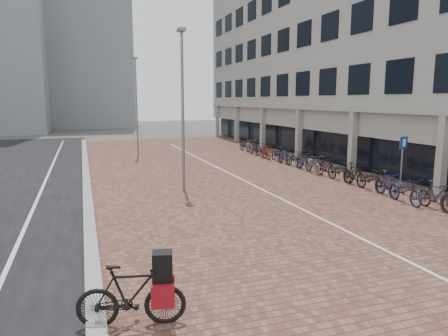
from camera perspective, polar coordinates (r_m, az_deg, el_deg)
ground at (r=11.16m, az=10.20°, el=-11.38°), size 140.00×140.00×0.00m
plaza_brick at (r=22.62m, az=-0.11°, el=-0.63°), size 14.50×42.00×0.04m
curb at (r=21.44m, az=-18.39°, el=-1.50°), size 0.35×42.00×0.14m
lane_line at (r=21.53m, az=-23.44°, el=-1.88°), size 0.12×44.00×0.00m
parking_line at (r=22.67m, az=0.37°, el=-0.54°), size 0.10×30.00×0.00m
office_building at (r=31.28m, az=17.62°, el=17.22°), size 8.40×40.00×15.00m
hero_bike at (r=7.68m, az=-12.64°, el=-16.58°), size 1.96×0.92×1.34m
parking_sign at (r=18.92m, az=23.32°, el=1.57°), size 0.50×0.17×2.42m
lamp_near at (r=17.92m, az=-5.69°, el=7.60°), size 0.12×0.12×6.79m
lamp_far at (r=29.40m, az=-11.92°, el=8.03°), size 0.12×0.12×6.72m
bike_row at (r=23.22m, az=11.75°, el=0.71°), size 1.23×21.43×1.05m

